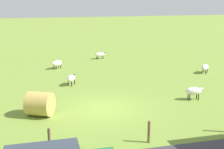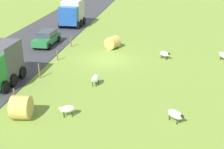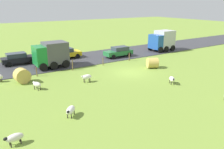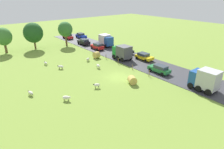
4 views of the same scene
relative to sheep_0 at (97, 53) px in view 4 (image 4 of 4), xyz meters
The scene contains 29 objects.
ground_plane 14.26m from the sheep_0, 109.48° to the right, with size 160.00×160.00×0.00m, color olive.
road_strip 14.14m from the sheep_0, 71.86° to the right, with size 8.00×80.00×0.06m, color #38383D.
sheep_0 is the anchor object (origin of this frame).
sheep_1 17.80m from the sheep_0, 124.68° to the right, with size 1.11×0.92×0.76m.
sheep_2 12.47m from the sheep_0, behind, with size 0.57×1.15×0.69m.
sheep_3 5.14m from the sheep_0, 147.32° to the right, with size 1.10×0.81×0.75m.
sheep_4 21.83m from the sheep_0, 150.94° to the right, with size 0.70×1.23×0.68m.
sheep_5 21.85m from the sheep_0, 135.77° to the right, with size 1.13×1.15×0.75m.
sheep_6 9.14m from the sheep_0, 123.13° to the right, with size 0.63×1.16×0.82m.
sheep_7 11.50m from the sheep_0, 163.11° to the right, with size 1.18×1.14×0.76m.
hay_bale_0 17.61m from the sheep_0, 105.34° to the right, with size 1.30×1.30×1.29m, color tan.
hay_bale_1 2.61m from the sheep_0, 127.74° to the right, with size 1.50×1.50×1.14m, color tan.
tree_0 23.11m from the sheep_0, 137.09° to the left, with size 3.97×3.97×6.23m.
tree_1 17.98m from the sheep_0, 124.12° to the left, with size 4.91×4.91×6.89m.
tree_2 13.53m from the sheep_0, 97.37° to the left, with size 3.96×3.96×6.61m.
fence_post_0 16.72m from the sheep_0, 90.72° to the right, with size 0.12×0.12×1.15m, color brown.
fence_post_1 12.44m from the sheep_0, 90.96° to the right, with size 0.12×0.12×1.02m, color brown.
fence_post_2 8.16m from the sheep_0, 91.47° to the right, with size 0.12×0.12×1.27m, color brown.
fence_post_3 3.87m from the sheep_0, 93.10° to the right, with size 0.12×0.12×1.06m, color brown.
truck_0 7.01m from the sheep_0, 69.64° to the right, with size 2.81×4.00×3.13m.
truck_1 25.62m from the sheep_0, 84.78° to the right, with size 2.71×3.97×3.35m.
truck_2 8.02m from the sheep_0, 37.37° to the left, with size 2.69×3.84×3.21m.
car_0 19.34m from the sheep_0, 71.14° to the left, with size 2.09×4.23×1.64m.
car_1 4.74m from the sheep_0, 54.39° to the left, with size 1.96×3.96×1.61m.
car_2 11.44m from the sheep_0, 58.79° to the right, with size 2.14×4.11×1.50m.
car_3 20.33m from the sheep_0, 82.92° to the left, with size 2.01×4.27×1.55m.
car_4 7.05m from the sheep_0, 27.48° to the right, with size 1.99×4.36×1.50m.
car_5 10.70m from the sheep_0, 76.15° to the left, with size 2.10×4.27×1.65m.
car_6 17.00m from the sheep_0, 81.43° to the right, with size 1.93×4.33×1.52m.
Camera 4 is at (-20.67, -24.21, 13.97)m, focal length 31.20 mm.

